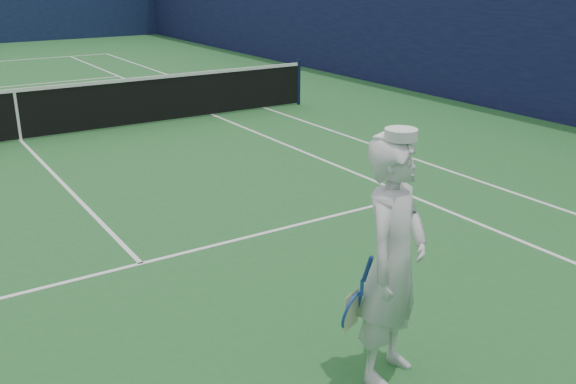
% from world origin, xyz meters
% --- Properties ---
extents(ground, '(80.00, 80.00, 0.00)m').
position_xyz_m(ground, '(0.00, 0.00, 0.00)').
color(ground, '#24602B').
rests_on(ground, ground).
extents(court_markings, '(11.03, 23.83, 0.01)m').
position_xyz_m(court_markings, '(0.00, 0.00, 0.00)').
color(court_markings, white).
rests_on(court_markings, ground).
extents(windscreen_fence, '(20.12, 36.12, 4.00)m').
position_xyz_m(windscreen_fence, '(0.00, 0.00, 2.00)').
color(windscreen_fence, '#10193C').
rests_on(windscreen_fence, ground).
extents(tennis_net, '(12.88, 0.09, 1.07)m').
position_xyz_m(tennis_net, '(0.00, 0.00, 0.55)').
color(tennis_net, '#141E4C').
rests_on(tennis_net, ground).
extents(tennis_player, '(0.92, 0.73, 2.06)m').
position_xyz_m(tennis_player, '(0.96, -9.46, 1.01)').
color(tennis_player, silver).
rests_on(tennis_player, ground).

